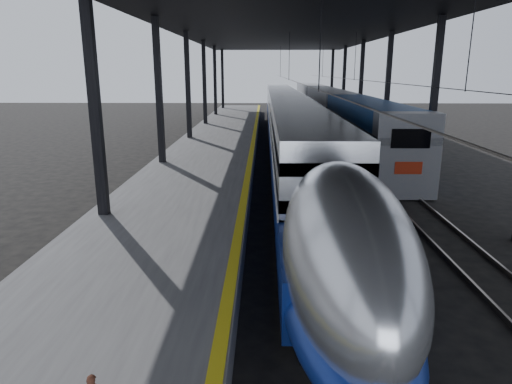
{
  "coord_description": "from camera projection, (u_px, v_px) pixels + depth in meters",
  "views": [
    {
      "loc": [
        0.14,
        -11.07,
        6.14
      ],
      "look_at": [
        -0.15,
        4.48,
        2.0
      ],
      "focal_mm": 32.0,
      "sensor_mm": 36.0,
      "label": 1
    }
  ],
  "objects": [
    {
      "name": "yellow_strip",
      "position": [
        252.0,
        148.0,
        31.35
      ],
      "size": [
        0.3,
        80.0,
        0.01
      ],
      "primitive_type": "cube",
      "color": "gold",
      "rests_on": "platform"
    },
    {
      "name": "platform",
      "position": [
        212.0,
        155.0,
        31.53
      ],
      "size": [
        6.0,
        80.0,
        1.0
      ],
      "primitive_type": "cube",
      "color": "#4C4C4F",
      "rests_on": "ground"
    },
    {
      "name": "canopy",
      "position": [
        292.0,
        23.0,
        29.22
      ],
      "size": [
        18.0,
        75.0,
        9.47
      ],
      "color": "black",
      "rests_on": "ground"
    },
    {
      "name": "second_train",
      "position": [
        330.0,
        110.0,
        47.94
      ],
      "size": [
        3.07,
        56.05,
        4.23
      ],
      "color": "navy",
      "rests_on": "ground"
    },
    {
      "name": "rails",
      "position": [
        327.0,
        161.0,
        31.5
      ],
      "size": [
        6.52,
        80.0,
        0.16
      ],
      "color": "slate",
      "rests_on": "ground"
    },
    {
      "name": "ground",
      "position": [
        258.0,
        306.0,
        12.28
      ],
      "size": [
        160.0,
        160.0,
        0.0
      ],
      "primitive_type": "plane",
      "color": "black",
      "rests_on": "ground"
    },
    {
      "name": "tgv_train",
      "position": [
        287.0,
        124.0,
        37.1
      ],
      "size": [
        2.94,
        65.2,
        4.21
      ],
      "color": "silver",
      "rests_on": "ground"
    }
  ]
}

